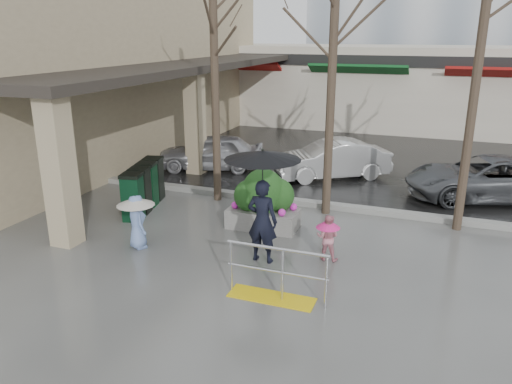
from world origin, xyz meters
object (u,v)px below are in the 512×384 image
Objects in this scene: tree_midwest at (335,6)px; handrail at (275,280)px; tree_west at (213,15)px; news_boxes at (144,187)px; child_pink at (328,235)px; child_blue at (137,216)px; planter at (264,200)px; woman at (262,191)px; car_a at (211,152)px; car_b at (331,159)px; car_c at (487,178)px; tree_mideast at (484,22)px.

handrail is at bearing -88.09° from tree_midwest.
tree_west reaches higher than news_boxes.
tree_midwest is 6.96× the size of child_pink.
news_boxes is (-4.74, -1.42, -4.61)m from tree_midwest.
tree_west is 5.50× the size of child_blue.
child_blue is 0.71× the size of planter.
woman is 7.69m from car_a.
car_b is 0.84× the size of car_c.
child_blue is at bearing -136.35° from planter.
woman is 0.66× the size of car_a.
news_boxes is 0.62× the size of car_a.
planter is at bearing -34.12° from child_pink.
planter is 5.02m from car_b.
car_b is at bearing 139.05° from tree_mideast.
news_boxes is (-1.54, -1.42, -4.46)m from tree_west.
tree_midwest is 5.50m from child_pink.
tree_midwest is 6.76m from child_blue.
tree_west reaches higher than tree_mideast.
car_a is (-3.61, 4.57, -0.09)m from planter.
tree_mideast is at bearing 15.46° from car_b.
car_b is (-1.30, 6.23, 0.06)m from child_pink.
woman reaches higher than news_boxes.
planter reaches higher than news_boxes.
handrail is 8.54m from car_c.
car_c is at bearing -121.79° from child_pink.
child_pink is (1.27, 0.55, -0.99)m from woman.
planter is at bearing -68.05° from woman.
car_b is (2.58, 3.40, -4.45)m from tree_west.
child_blue is 2.63m from news_boxes.
child_blue is at bearing -151.19° from tree_mideast.
child_pink is at bearing -49.59° from car_c.
tree_midwest is 1.89× the size of car_a.
child_blue is at bearing -6.38° from car_a.
tree_midwest is 6.75m from car_c.
tree_west reaches higher than car_c.
child_blue reaches higher than handrail.
handrail is at bearing -48.12° from news_boxes.
tree_mideast is 8.72m from child_blue.
car_a is at bearing 159.81° from tree_mideast.
news_boxes reaches higher than child_pink.
car_c is (0.77, 2.78, -4.23)m from tree_mideast.
tree_west is at bearing 10.55° from car_a.
tree_midwest reaches higher than tree_mideast.
news_boxes is at bearing -169.96° from tree_mideast.
child_pink is 8.00m from car_a.
child_blue is 3.09m from planter.
car_a reaches higher than news_boxes.
tree_west is at bearing 124.99° from handrail.
car_a and car_c have the same top height.
tree_mideast is 5.12m from car_c.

